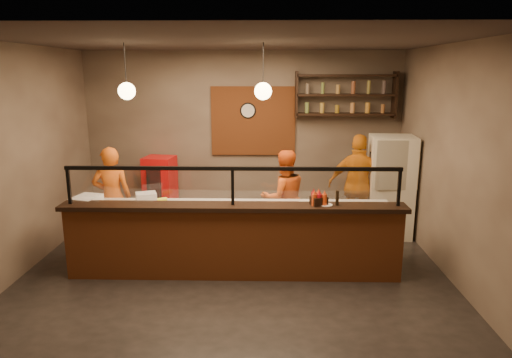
{
  "coord_description": "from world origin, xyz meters",
  "views": [
    {
      "loc": [
        0.44,
        -6.22,
        2.81
      ],
      "look_at": [
        0.3,
        0.3,
        1.28
      ],
      "focal_mm": 32.0,
      "sensor_mm": 36.0,
      "label": 1
    }
  ],
  "objects_px": {
    "cook_right": "(359,186)",
    "pizza_dough": "(308,204)",
    "wall_clock": "(248,111)",
    "condiment_caddy": "(319,201)",
    "red_cooler": "(161,189)",
    "cook_mid": "(284,198)",
    "pepper_mill": "(337,198)",
    "cook_left": "(112,197)",
    "fridge": "(390,186)"
  },
  "relations": [
    {
      "from": "pizza_dough",
      "to": "condiment_caddy",
      "type": "bearing_deg",
      "value": -80.98
    },
    {
      "from": "wall_clock",
      "to": "pizza_dough",
      "type": "bearing_deg",
      "value": -66.1
    },
    {
      "from": "cook_mid",
      "to": "pizza_dough",
      "type": "bearing_deg",
      "value": 98.19
    },
    {
      "from": "pizza_dough",
      "to": "condiment_caddy",
      "type": "relative_size",
      "value": 2.17
    },
    {
      "from": "cook_left",
      "to": "fridge",
      "type": "height_order",
      "value": "fridge"
    },
    {
      "from": "wall_clock",
      "to": "condiment_caddy",
      "type": "height_order",
      "value": "wall_clock"
    },
    {
      "from": "wall_clock",
      "to": "pizza_dough",
      "type": "xyz_separation_m",
      "value": [
        0.98,
        -2.2,
        -1.19
      ]
    },
    {
      "from": "red_cooler",
      "to": "cook_left",
      "type": "bearing_deg",
      "value": -102.09
    },
    {
      "from": "red_cooler",
      "to": "pizza_dough",
      "type": "bearing_deg",
      "value": -27.06
    },
    {
      "from": "pizza_dough",
      "to": "fridge",
      "type": "bearing_deg",
      "value": 38.84
    },
    {
      "from": "cook_mid",
      "to": "condiment_caddy",
      "type": "relative_size",
      "value": 7.74
    },
    {
      "from": "fridge",
      "to": "pizza_dough",
      "type": "height_order",
      "value": "fridge"
    },
    {
      "from": "cook_mid",
      "to": "pepper_mill",
      "type": "height_order",
      "value": "cook_mid"
    },
    {
      "from": "cook_mid",
      "to": "fridge",
      "type": "distance_m",
      "value": 1.92
    },
    {
      "from": "red_cooler",
      "to": "pizza_dough",
      "type": "distance_m",
      "value": 3.26
    },
    {
      "from": "cook_right",
      "to": "pepper_mill",
      "type": "distance_m",
      "value": 1.89
    },
    {
      "from": "pizza_dough",
      "to": "condiment_caddy",
      "type": "distance_m",
      "value": 0.58
    },
    {
      "from": "cook_right",
      "to": "pizza_dough",
      "type": "xyz_separation_m",
      "value": [
        -0.97,
        -1.21,
        0.01
      ]
    },
    {
      "from": "fridge",
      "to": "condiment_caddy",
      "type": "height_order",
      "value": "fridge"
    },
    {
      "from": "cook_left",
      "to": "condiment_caddy",
      "type": "bearing_deg",
      "value": 149.82
    },
    {
      "from": "cook_mid",
      "to": "condiment_caddy",
      "type": "distance_m",
      "value": 1.38
    },
    {
      "from": "cook_left",
      "to": "cook_mid",
      "type": "height_order",
      "value": "cook_left"
    },
    {
      "from": "red_cooler",
      "to": "condiment_caddy",
      "type": "bearing_deg",
      "value": -33.15
    },
    {
      "from": "wall_clock",
      "to": "cook_right",
      "type": "relative_size",
      "value": 0.17
    },
    {
      "from": "fridge",
      "to": "pepper_mill",
      "type": "height_order",
      "value": "fridge"
    },
    {
      "from": "cook_mid",
      "to": "pizza_dough",
      "type": "xyz_separation_m",
      "value": [
        0.34,
        -0.74,
        0.11
      ]
    },
    {
      "from": "fridge",
      "to": "red_cooler",
      "type": "xyz_separation_m",
      "value": [
        -4.16,
        0.67,
        -0.25
      ]
    },
    {
      "from": "fridge",
      "to": "red_cooler",
      "type": "distance_m",
      "value": 4.22
    },
    {
      "from": "wall_clock",
      "to": "red_cooler",
      "type": "bearing_deg",
      "value": -169.44
    },
    {
      "from": "wall_clock",
      "to": "cook_left",
      "type": "relative_size",
      "value": 0.18
    },
    {
      "from": "cook_left",
      "to": "condiment_caddy",
      "type": "xyz_separation_m",
      "value": [
        3.21,
        -1.14,
        0.29
      ]
    },
    {
      "from": "cook_left",
      "to": "cook_right",
      "type": "height_order",
      "value": "cook_right"
    },
    {
      "from": "fridge",
      "to": "condiment_caddy",
      "type": "relative_size",
      "value": 8.54
    },
    {
      "from": "pizza_dough",
      "to": "wall_clock",
      "type": "bearing_deg",
      "value": 113.9
    },
    {
      "from": "wall_clock",
      "to": "cook_mid",
      "type": "relative_size",
      "value": 0.19
    },
    {
      "from": "wall_clock",
      "to": "cook_right",
      "type": "distance_m",
      "value": 2.5
    },
    {
      "from": "cook_left",
      "to": "pepper_mill",
      "type": "distance_m",
      "value": 3.66
    },
    {
      "from": "fridge",
      "to": "pepper_mill",
      "type": "bearing_deg",
      "value": -119.09
    },
    {
      "from": "wall_clock",
      "to": "cook_left",
      "type": "distance_m",
      "value": 2.97
    },
    {
      "from": "cook_left",
      "to": "red_cooler",
      "type": "bearing_deg",
      "value": -121.29
    },
    {
      "from": "condiment_caddy",
      "to": "pepper_mill",
      "type": "height_order",
      "value": "pepper_mill"
    },
    {
      "from": "cook_right",
      "to": "condiment_caddy",
      "type": "xyz_separation_m",
      "value": [
        -0.89,
        -1.75,
        0.22
      ]
    },
    {
      "from": "cook_mid",
      "to": "red_cooler",
      "type": "distance_m",
      "value": 2.58
    },
    {
      "from": "cook_right",
      "to": "fridge",
      "type": "relative_size",
      "value": 1.02
    },
    {
      "from": "red_cooler",
      "to": "cook_mid",
      "type": "bearing_deg",
      "value": -18.07
    },
    {
      "from": "cook_right",
      "to": "pizza_dough",
      "type": "height_order",
      "value": "cook_right"
    },
    {
      "from": "cook_right",
      "to": "pepper_mill",
      "type": "xyz_separation_m",
      "value": [
        -0.64,
        -1.76,
        0.27
      ]
    },
    {
      "from": "condiment_caddy",
      "to": "pepper_mill",
      "type": "xyz_separation_m",
      "value": [
        0.24,
        -0.01,
        0.04
      ]
    },
    {
      "from": "wall_clock",
      "to": "condiment_caddy",
      "type": "relative_size",
      "value": 1.46
    },
    {
      "from": "cook_left",
      "to": "cook_right",
      "type": "relative_size",
      "value": 0.93
    }
  ]
}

